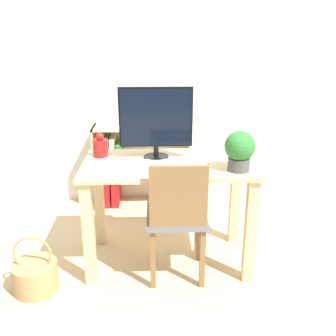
% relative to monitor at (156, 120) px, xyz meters
% --- Properties ---
extents(ground_plane, '(10.00, 10.00, 0.00)m').
position_rel_monitor_xyz_m(ground_plane, '(0.08, -0.10, -1.04)').
color(ground_plane, '#CCB284').
extents(wall_back, '(8.00, 0.05, 2.60)m').
position_rel_monitor_xyz_m(wall_back, '(0.08, 1.04, 0.26)').
color(wall_back, silver).
rests_on(wall_back, ground_plane).
extents(desk, '(1.17, 0.63, 0.77)m').
position_rel_monitor_xyz_m(desk, '(0.08, -0.10, -0.44)').
color(desk, '#D8BC8C').
rests_on(desk, ground_plane).
extents(monitor, '(0.51, 0.18, 0.50)m').
position_rel_monitor_xyz_m(monitor, '(0.00, 0.00, 0.00)').
color(monitor, black).
rests_on(monitor, desk).
extents(keyboard, '(0.32, 0.13, 0.02)m').
position_rel_monitor_xyz_m(keyboard, '(-0.03, -0.13, -0.27)').
color(keyboard, '#B2B2B7').
rests_on(keyboard, desk).
extents(vase, '(0.11, 0.11, 0.17)m').
position_rel_monitor_xyz_m(vase, '(-0.40, 0.05, -0.20)').
color(vase, red).
rests_on(vase, desk).
extents(potted_plant, '(0.20, 0.20, 0.26)m').
position_rel_monitor_xyz_m(potted_plant, '(0.53, -0.27, -0.13)').
color(potted_plant, '#4C4C51').
rests_on(potted_plant, desk).
extents(chair, '(0.40, 0.40, 0.87)m').
position_rel_monitor_xyz_m(chair, '(0.13, -0.33, -0.56)').
color(chair, slate).
rests_on(chair, ground_plane).
extents(bookshelf, '(0.89, 0.28, 0.78)m').
position_rel_monitor_xyz_m(bookshelf, '(-0.29, 0.87, -0.67)').
color(bookshelf, '#D8BC8C').
rests_on(bookshelf, ground_plane).
extents(basket, '(0.29, 0.29, 0.39)m').
position_rel_monitor_xyz_m(basket, '(-0.80, -0.43, -0.94)').
color(basket, tan).
rests_on(basket, ground_plane).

